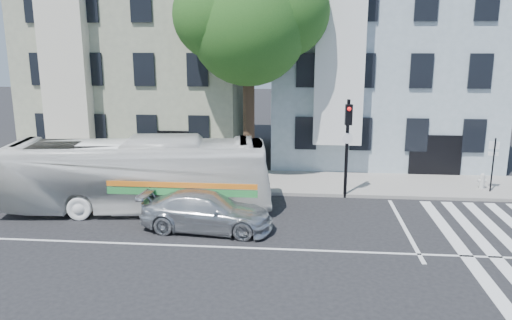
# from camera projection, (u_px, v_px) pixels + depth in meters

# --- Properties ---
(ground) EXTENTS (120.00, 120.00, 0.00)m
(ground) POSITION_uv_depth(u_px,v_px,m) (222.00, 247.00, 16.86)
(ground) COLOR black
(ground) RESTS_ON ground
(sidewalk_far) EXTENTS (80.00, 4.00, 0.15)m
(sidewalk_far) POSITION_uv_depth(u_px,v_px,m) (248.00, 181.00, 24.60)
(sidewalk_far) COLOR gray
(sidewalk_far) RESTS_ON ground
(building_left) EXTENTS (12.00, 10.00, 11.00)m
(building_left) POSITION_uv_depth(u_px,v_px,m) (147.00, 64.00, 30.78)
(building_left) COLOR gray
(building_left) RESTS_ON ground
(building_right) EXTENTS (12.00, 10.00, 11.00)m
(building_right) POSITION_uv_depth(u_px,v_px,m) (378.00, 64.00, 29.51)
(building_right) COLOR #90A3AB
(building_right) RESTS_ON ground
(street_tree) EXTENTS (7.30, 5.90, 11.10)m
(street_tree) POSITION_uv_depth(u_px,v_px,m) (250.00, 19.00, 23.53)
(street_tree) COLOR #2D2116
(street_tree) RESTS_ON ground
(bus) EXTENTS (3.89, 11.07, 3.02)m
(bus) POSITION_uv_depth(u_px,v_px,m) (138.00, 175.00, 20.30)
(bus) COLOR white
(bus) RESTS_ON ground
(sedan) EXTENTS (2.41, 5.03, 1.41)m
(sedan) POSITION_uv_depth(u_px,v_px,m) (207.00, 211.00, 18.31)
(sedan) COLOR silver
(sedan) RESTS_ON ground
(hedge) EXTENTS (8.24, 3.80, 0.70)m
(hedge) POSITION_uv_depth(u_px,v_px,m) (157.00, 177.00, 23.72)
(hedge) COLOR #235E1E
(hedge) RESTS_ON sidewalk_far
(traffic_signal) EXTENTS (0.46, 0.54, 4.39)m
(traffic_signal) POSITION_uv_depth(u_px,v_px,m) (348.00, 135.00, 21.56)
(traffic_signal) COLOR black
(traffic_signal) RESTS_ON ground
(fire_hydrant) EXTENTS (0.39, 0.23, 0.72)m
(fire_hydrant) POSITION_uv_depth(u_px,v_px,m) (482.00, 181.00, 23.09)
(fire_hydrant) COLOR beige
(fire_hydrant) RESTS_ON sidewalk_far
(far_sign_pole) EXTENTS (0.44, 0.20, 2.47)m
(far_sign_pole) POSITION_uv_depth(u_px,v_px,m) (493.00, 158.00, 22.38)
(far_sign_pole) COLOR black
(far_sign_pole) RESTS_ON sidewalk_far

